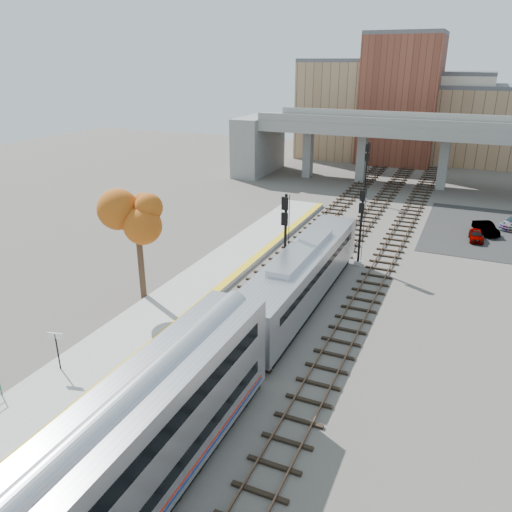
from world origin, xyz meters
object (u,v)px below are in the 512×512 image
Objects in this scene: signal_mast_mid at (360,229)px; car_a at (476,235)px; locomotive at (302,276)px; car_b at (486,228)px; signal_mast_far at (366,172)px; signal_mast_near at (285,242)px; tree at (136,214)px.

car_a is at bearing 49.59° from signal_mast_mid.
car_b is at bearing 61.95° from locomotive.
signal_mast_mid is (2.00, 9.07, 0.98)m from locomotive.
signal_mast_far is at bearing 94.03° from locomotive.
signal_mast_near reaches higher than signal_mast_far.
signal_mast_far reaches higher than signal_mast_mid.
locomotive is at bearing -45.24° from signal_mast_near.
locomotive is 22.67m from car_a.
tree reaches higher than signal_mast_near.
signal_mast_mid is at bearing -78.83° from signal_mast_far.
locomotive is 2.84× the size of signal_mast_mid.
signal_mast_mid is 0.93× the size of signal_mast_far.
tree is 32.66m from car_a.
signal_mast_near is at bearing 34.07° from tree.
tree is 2.42× the size of car_b.
car_a is at bearing -134.59° from car_b.
signal_mast_near is 1.02× the size of signal_mast_far.
car_a is at bearing 60.69° from locomotive.
car_a is (11.06, 19.71, -1.71)m from locomotive.
signal_mast_near reaches higher than locomotive.
signal_mast_near is at bearing -90.00° from signal_mast_far.
signal_mast_near is 2.38× the size of car_a.
car_b is (13.98, 20.19, -3.10)m from signal_mast_near.
signal_mast_mid reaches higher than car_b.
signal_mast_near reaches higher than car_b.
locomotive is 2.63× the size of signal_mast_far.
car_a is (21.89, 23.50, -5.94)m from tree.
signal_mast_near is 8.08m from signal_mast_mid.
signal_mast_near is at bearing -120.54° from signal_mast_mid.
locomotive is 3.32m from signal_mast_near.
car_b is at bearing 48.96° from tree.
signal_mast_mid is at bearing -135.81° from car_a.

